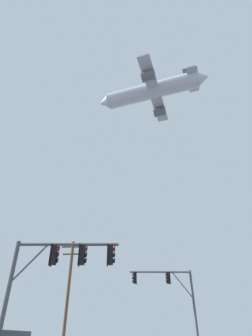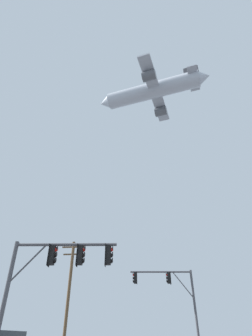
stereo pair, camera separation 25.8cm
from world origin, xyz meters
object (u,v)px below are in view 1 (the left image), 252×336
object	(u,v)px
signal_pole_far	(171,290)
utility_pole	(68,290)
airplane	(152,91)
signal_pole_near	(56,268)

from	to	relation	value
signal_pole_far	utility_pole	bearing A→B (deg)	177.54
airplane	signal_pole_far	bearing A→B (deg)	-91.87
signal_pole_far	signal_pole_near	bearing A→B (deg)	-117.77
signal_pole_near	utility_pole	world-z (taller)	utility_pole
signal_pole_near	utility_pole	xyz separation A→B (m)	(-2.65, 12.88, 0.76)
utility_pole	signal_pole_near	bearing A→B (deg)	-78.37
utility_pole	airplane	distance (m)	38.28
signal_pole_far	airplane	distance (m)	37.29
utility_pole	airplane	world-z (taller)	airplane
signal_pole_near	airplane	bearing A→B (deg)	72.77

